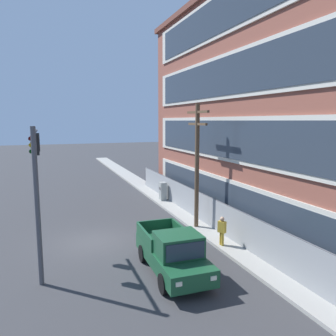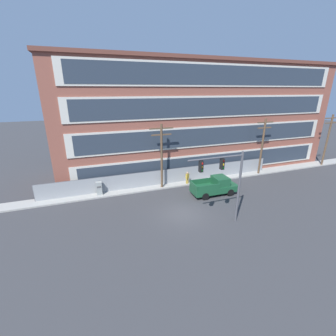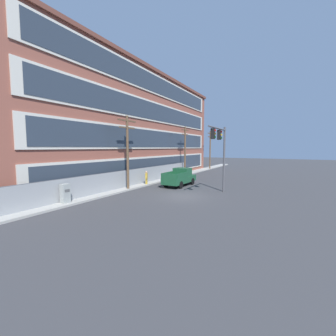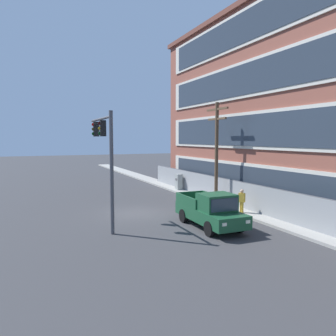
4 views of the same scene
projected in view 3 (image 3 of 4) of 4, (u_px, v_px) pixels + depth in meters
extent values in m
plane|color=#38383A|center=(182.00, 196.00, 20.36)|extent=(160.00, 160.00, 0.00)
cube|color=#9E9B93|center=(124.00, 189.00, 23.64)|extent=(80.00, 1.85, 0.16)
cube|color=brown|center=(128.00, 128.00, 32.19)|extent=(38.08, 9.06, 14.34)
cube|color=beige|center=(155.00, 166.00, 30.44)|extent=(35.03, 0.10, 2.58)
cube|color=#2D3844|center=(156.00, 166.00, 30.41)|extent=(33.51, 0.06, 2.15)
cube|color=beige|center=(155.00, 139.00, 30.11)|extent=(35.03, 0.10, 2.58)
cube|color=#2D3844|center=(155.00, 139.00, 30.08)|extent=(33.51, 0.06, 2.15)
cube|color=beige|center=(155.00, 112.00, 29.79)|extent=(35.03, 0.10, 2.58)
cube|color=#2D3844|center=(155.00, 112.00, 29.76)|extent=(33.51, 0.06, 2.15)
cube|color=beige|center=(155.00, 84.00, 29.46)|extent=(35.03, 0.10, 2.58)
cube|color=#2D3844|center=(155.00, 84.00, 29.43)|extent=(33.51, 0.06, 2.15)
cube|color=brown|center=(127.00, 75.00, 31.52)|extent=(38.58, 9.56, 0.40)
cube|color=gray|center=(127.00, 179.00, 24.46)|extent=(28.87, 0.04, 1.97)
cylinder|color=#4C4C51|center=(184.00, 168.00, 37.03)|extent=(0.06, 0.06, 1.97)
cylinder|color=#4C4C51|center=(127.00, 170.00, 24.37)|extent=(28.87, 0.05, 0.05)
cylinder|color=#4C4C51|center=(224.00, 160.00, 22.31)|extent=(0.20, 0.20, 6.42)
cylinder|color=#4C4C51|center=(218.00, 128.00, 19.93)|extent=(4.84, 0.14, 0.14)
cube|color=black|center=(219.00, 135.00, 20.47)|extent=(0.28, 0.32, 0.90)
cylinder|color=#4B0807|center=(221.00, 132.00, 20.36)|extent=(0.04, 0.18, 0.18)
cylinder|color=gold|center=(221.00, 135.00, 20.38)|extent=(0.04, 0.18, 0.18)
cylinder|color=#0A4011|center=(221.00, 138.00, 20.41)|extent=(0.04, 0.18, 0.18)
cube|color=black|center=(213.00, 134.00, 18.85)|extent=(0.28, 0.32, 0.90)
cylinder|color=red|center=(215.00, 130.00, 18.74)|extent=(0.04, 0.18, 0.18)
cylinder|color=#503E08|center=(215.00, 134.00, 18.76)|extent=(0.04, 0.18, 0.18)
cylinder|color=#0A4011|center=(215.00, 137.00, 18.79)|extent=(0.04, 0.18, 0.18)
cube|color=#194C2D|center=(180.00, 179.00, 25.92)|extent=(5.16, 2.06, 0.70)
cube|color=#194C2D|center=(182.00, 172.00, 26.46)|extent=(1.57, 1.84, 0.92)
cube|color=#283342|center=(185.00, 171.00, 27.14)|extent=(0.09, 1.61, 0.69)
cube|color=#194C2D|center=(168.00, 174.00, 25.33)|extent=(2.56, 0.17, 0.56)
cube|color=#194C2D|center=(182.00, 176.00, 24.41)|extent=(2.56, 0.17, 0.56)
cube|color=#194C2D|center=(169.00, 176.00, 23.69)|extent=(0.14, 1.89, 0.56)
cylinder|color=black|center=(179.00, 180.00, 27.72)|extent=(0.80, 0.28, 0.80)
cylinder|color=black|center=(192.00, 181.00, 26.82)|extent=(0.80, 0.28, 0.80)
cylinder|color=black|center=(166.00, 184.00, 25.08)|extent=(0.80, 0.28, 0.80)
cylinder|color=black|center=(181.00, 185.00, 24.18)|extent=(0.80, 0.28, 0.80)
cube|color=white|center=(184.00, 176.00, 28.47)|extent=(0.06, 0.24, 0.16)
cube|color=white|center=(194.00, 176.00, 27.79)|extent=(0.06, 0.24, 0.16)
cylinder|color=brown|center=(128.00, 153.00, 23.02)|extent=(0.26, 0.26, 7.63)
cube|color=brown|center=(127.00, 121.00, 22.72)|extent=(2.71, 0.14, 0.14)
cube|color=brown|center=(127.00, 128.00, 22.79)|extent=(2.30, 0.14, 0.14)
cylinder|color=brown|center=(185.00, 151.00, 35.25)|extent=(0.26, 0.26, 7.64)
cube|color=brown|center=(185.00, 130.00, 34.94)|extent=(2.43, 0.14, 0.14)
cube|color=brown|center=(185.00, 135.00, 35.01)|extent=(2.06, 0.14, 0.14)
cylinder|color=brown|center=(210.00, 150.00, 45.50)|extent=(0.26, 0.26, 7.75)
cube|color=brown|center=(210.00, 133.00, 45.20)|extent=(2.79, 0.14, 0.14)
cube|color=brown|center=(210.00, 137.00, 45.26)|extent=(2.37, 0.14, 0.14)
cube|color=#939993|center=(65.00, 194.00, 17.27)|extent=(0.61, 0.51, 1.63)
cube|color=#515151|center=(67.00, 191.00, 17.11)|extent=(0.43, 0.02, 0.20)
cylinder|color=#B7932D|center=(146.00, 182.00, 26.05)|extent=(0.14, 0.14, 0.85)
cylinder|color=#B7932D|center=(147.00, 182.00, 26.20)|extent=(0.14, 0.14, 0.85)
cube|color=#B7932D|center=(146.00, 176.00, 26.06)|extent=(0.47, 0.40, 0.60)
sphere|color=tan|center=(146.00, 172.00, 26.02)|extent=(0.24, 0.24, 0.24)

